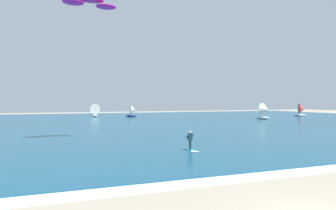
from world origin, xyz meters
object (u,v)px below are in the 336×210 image
object	(u,v)px
kitesurfer	(191,144)
sailboat_center_horizon	(301,110)
sailboat_heeled_over	(95,110)
kite	(90,3)
sailboat_mid_right	(265,111)
sailboat_near_shore	(133,111)

from	to	relation	value
kitesurfer	sailboat_center_horizon	distance (m)	66.46
sailboat_heeled_over	sailboat_center_horizon	xyz separation A→B (m)	(53.19, -17.73, 0.06)
sailboat_center_horizon	kite	bearing A→B (deg)	-151.26
kite	sailboat_mid_right	bearing A→B (deg)	31.37
kite	sailboat_mid_right	world-z (taller)	kite
kitesurfer	kite	bearing A→B (deg)	132.82
kitesurfer	sailboat_heeled_over	size ratio (longest dim) A/B	0.51
kite	sailboat_near_shore	world-z (taller)	kite
sailboat_near_shore	sailboat_mid_right	bearing A→B (deg)	-39.19
kitesurfer	sailboat_near_shore	distance (m)	55.29
sailboat_near_shore	sailboat_center_horizon	size ratio (longest dim) A/B	0.90
sailboat_center_horizon	sailboat_near_shore	bearing A→B (deg)	162.65
kitesurfer	kite	size ratio (longest dim) A/B	0.35
sailboat_heeled_over	sailboat_mid_right	bearing A→B (deg)	-35.48
sailboat_near_shore	kite	bearing A→B (deg)	-109.03
kitesurfer	sailboat_heeled_over	xyz separation A→B (m)	(-0.84, 58.65, 1.15)
kite	sailboat_near_shore	bearing A→B (deg)	70.97
sailboat_near_shore	sailboat_center_horizon	xyz separation A→B (m)	(43.81, -13.69, 0.18)
sailboat_heeled_over	kitesurfer	bearing A→B (deg)	-89.18
kite	sailboat_heeled_over	distance (m)	52.49
kite	sailboat_heeled_over	world-z (taller)	kite
kite	sailboat_center_horizon	xyz separation A→B (m)	(59.86, 32.83, -12.38)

